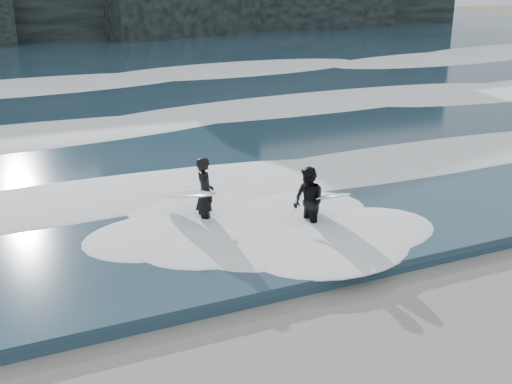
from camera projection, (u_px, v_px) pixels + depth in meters
ground at (458, 370)px, 10.00m from camera, size 120.00×120.00×0.00m
sea at (96, 72)px, 34.76m from camera, size 90.00×52.00×0.30m
foam_near at (237, 176)px, 17.56m from camera, size 60.00×3.20×0.20m
foam_mid at (164, 119)px, 23.54m from camera, size 60.00×4.00×0.24m
foam_far at (111, 78)px, 31.23m from camera, size 60.00×4.80×0.30m
surfer_left at (200, 194)px, 14.82m from camera, size 1.19×2.34×1.76m
surfer_right at (311, 202)px, 14.51m from camera, size 1.08×2.01×1.64m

